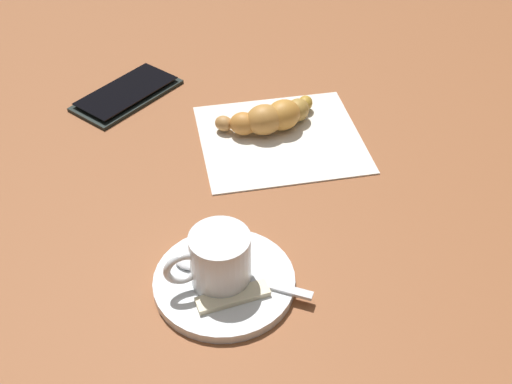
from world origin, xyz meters
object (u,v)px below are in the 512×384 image
napkin (281,138)px  cell_phone (127,94)px  sugar_packet (232,297)px  saucer (224,282)px  espresso_cup (219,259)px  croissant (272,117)px  teaspoon (220,271)px

napkin → cell_phone: 0.23m
sugar_packet → napkin: sugar_packet is taller
saucer → cell_phone: size_ratio=0.84×
saucer → sugar_packet: sugar_packet is taller
espresso_cup → croissant: size_ratio=0.63×
teaspoon → cell_phone: size_ratio=0.85×
croissant → cell_phone: bearing=-107.5°
croissant → cell_phone: 0.21m
espresso_cup → cell_phone: bearing=-153.0°
cell_phone → teaspoon: bearing=27.5°
espresso_cup → sugar_packet: size_ratio=1.15×
sugar_packet → croissant: bearing=61.8°
espresso_cup → teaspoon: size_ratio=0.58×
espresso_cup → cell_phone: size_ratio=0.49×
saucer → croissant: (-0.26, 0.03, 0.02)m
croissant → cell_phone: croissant is taller
sugar_packet → cell_phone: 0.39m
napkin → sugar_packet: bearing=-7.1°
sugar_packet → cell_phone: sugar_packet is taller
napkin → croissant: 0.03m
teaspoon → napkin: teaspoon is taller
napkin → croissant: croissant is taller
espresso_cup → napkin: 0.25m
espresso_cup → teaspoon: espresso_cup is taller
saucer → espresso_cup: espresso_cup is taller
saucer → cell_phone: same height
espresso_cup → saucer: bearing=113.8°
sugar_packet → croissant: size_ratio=0.54×
espresso_cup → sugar_packet: 0.04m
espresso_cup → cell_phone: espresso_cup is taller
sugar_packet → napkin: 0.27m
croissant → cell_phone: (-0.06, -0.20, -0.02)m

